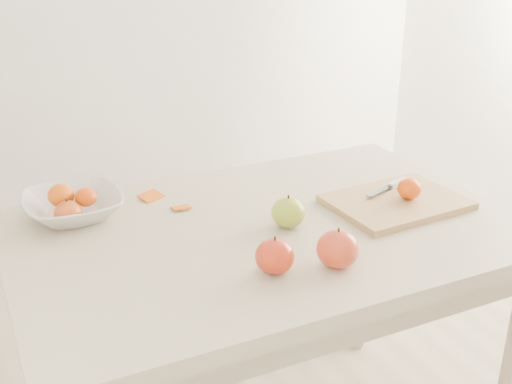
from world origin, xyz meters
name	(u,v)px	position (x,y,z in m)	size (l,w,h in m)	color
table	(265,262)	(0.00, 0.00, 0.65)	(1.20, 0.80, 0.75)	#C2B192
cutting_board	(396,202)	(0.36, -0.04, 0.76)	(0.34, 0.25, 0.02)	tan
board_tangerine	(409,189)	(0.39, -0.05, 0.80)	(0.06, 0.06, 0.05)	#D53C07
fruit_bowl	(73,206)	(-0.41, 0.25, 0.78)	(0.24, 0.24, 0.06)	silver
bowl_tangerine_near	(61,195)	(-0.43, 0.26, 0.81)	(0.06, 0.06, 0.06)	#E06507
bowl_tangerine_far	(86,197)	(-0.38, 0.23, 0.81)	(0.05, 0.05, 0.05)	#D84D07
orange_peel_a	(151,197)	(-0.20, 0.28, 0.75)	(0.06, 0.04, 0.00)	#D8540F
orange_peel_b	(181,208)	(-0.15, 0.18, 0.75)	(0.04, 0.04, 0.00)	#D85D0F
paring_knife	(395,184)	(0.41, 0.03, 0.78)	(0.17, 0.07, 0.01)	silver
apple_green	(288,212)	(0.05, -0.03, 0.79)	(0.08, 0.08, 0.07)	olive
apple_red_c	(338,249)	(0.05, -0.24, 0.79)	(0.09, 0.09, 0.08)	#9D0C12
apple_red_e	(275,256)	(-0.08, -0.21, 0.79)	(0.08, 0.08, 0.08)	#9D0701
apple_red_a	(68,213)	(-0.43, 0.21, 0.78)	(0.07, 0.07, 0.06)	#A82F1E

